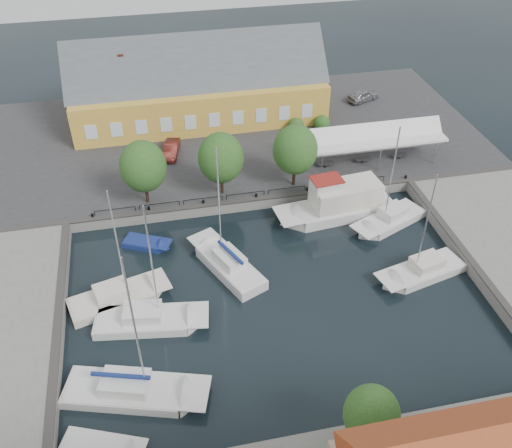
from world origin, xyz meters
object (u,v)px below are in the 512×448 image
(east_boat_a, at_px, (389,221))
(car_silver, at_px, (363,95))
(west_boat_b, at_px, (117,299))
(west_boat_d, at_px, (133,392))
(warehouse, at_px, (193,88))
(launch_nw, at_px, (147,245))
(east_boat_b, at_px, (422,272))
(center_sailboat, at_px, (228,265))
(tent_canopy, at_px, (375,138))
(trawler, at_px, (339,205))
(west_boat_c, at_px, (149,322))
(car_red, at_px, (171,149))

(east_boat_a, bearing_deg, car_silver, 75.75)
(west_boat_b, bearing_deg, west_boat_d, -84.75)
(warehouse, bearing_deg, launch_nw, -107.94)
(warehouse, height_order, east_boat_a, warehouse)
(west_boat_b, bearing_deg, warehouse, 71.07)
(car_silver, distance_m, east_boat_b, 30.12)
(car_silver, xyz_separation_m, center_sailboat, (-21.18, -25.50, -1.34))
(tent_canopy, height_order, car_silver, tent_canopy)
(tent_canopy, xyz_separation_m, trawler, (-5.75, -6.71, -2.67))
(trawler, bearing_deg, east_boat_b, -66.83)
(launch_nw, bearing_deg, east_boat_b, -21.20)
(tent_canopy, distance_m, west_boat_b, 29.82)
(east_boat_b, bearing_deg, trawler, 113.17)
(warehouse, bearing_deg, west_boat_d, -103.35)
(west_boat_c, bearing_deg, car_red, 80.16)
(west_boat_d, bearing_deg, trawler, 39.56)
(trawler, bearing_deg, warehouse, 117.79)
(west_boat_c, distance_m, west_boat_d, 6.21)
(tent_canopy, bearing_deg, west_boat_d, -137.90)
(tent_canopy, height_order, launch_nw, tent_canopy)
(west_boat_d, bearing_deg, car_red, 79.46)
(east_boat_b, bearing_deg, west_boat_b, 175.08)
(launch_nw, bearing_deg, warehouse, 72.06)
(warehouse, distance_m, west_boat_c, 31.82)
(tent_canopy, height_order, center_sailboat, center_sailboat)
(warehouse, distance_m, east_boat_a, 27.65)
(car_silver, distance_m, west_boat_b, 40.80)
(car_silver, relative_size, west_boat_b, 0.38)
(east_boat_b, distance_m, launch_nw, 23.37)
(tent_canopy, bearing_deg, west_boat_c, -144.87)
(trawler, relative_size, east_boat_a, 1.08)
(trawler, xyz_separation_m, launch_nw, (-17.79, -0.89, -0.93))
(east_boat_a, distance_m, east_boat_b, 7.00)
(trawler, distance_m, launch_nw, 17.84)
(center_sailboat, bearing_deg, car_red, 99.35)
(west_boat_d, bearing_deg, tent_canopy, 42.10)
(west_boat_c, bearing_deg, west_boat_b, 127.80)
(center_sailboat, relative_size, west_boat_c, 1.03)
(car_red, height_order, west_boat_d, west_boat_d)
(center_sailboat, bearing_deg, west_boat_b, -167.88)
(east_boat_b, bearing_deg, warehouse, 116.39)
(west_boat_d, bearing_deg, east_boat_a, 30.33)
(car_red, relative_size, launch_nw, 0.91)
(car_silver, xyz_separation_m, car_red, (-24.07, -7.99, -0.03))
(tent_canopy, bearing_deg, east_boat_a, -100.57)
(car_red, relative_size, east_boat_b, 0.38)
(west_boat_d, bearing_deg, car_silver, 51.08)
(warehouse, relative_size, center_sailboat, 2.43)
(warehouse, xyz_separation_m, tent_canopy, (16.60, -13.86, -0.74))
(center_sailboat, relative_size, west_boat_b, 1.09)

